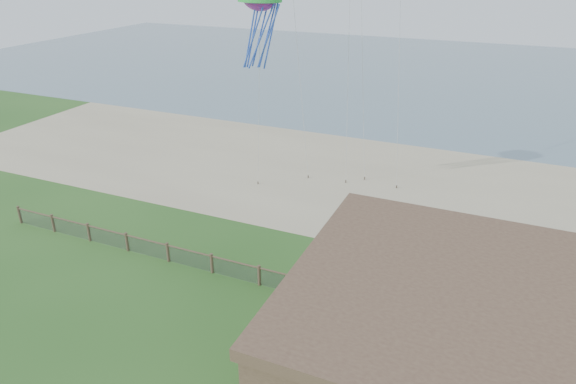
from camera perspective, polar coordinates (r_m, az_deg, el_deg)
name	(u,v)px	position (r m, az deg, el deg)	size (l,w,h in m)	color
ground	(201,356)	(24.77, -9.66, -17.49)	(160.00, 160.00, 0.00)	#26521C
sand_beach	(347,179)	(41.87, 6.58, 1.48)	(72.00, 20.00, 0.02)	tan
ocean	(434,73)	(83.28, 15.94, 12.58)	(160.00, 68.00, 0.02)	slate
chainlink_fence	(259,276)	(28.47, -3.21, -9.35)	(36.20, 0.20, 1.25)	brown
motel_deck	(513,361)	(25.84, 23.72, -16.80)	(15.00, 2.00, 0.50)	brown
picnic_table	(369,361)	(24.00, 8.95, -18.05)	(1.56, 1.18, 0.66)	brown
octopus_kite	(260,22)	(33.76, -3.10, 18.36)	(2.91, 2.05, 5.98)	#F2264D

